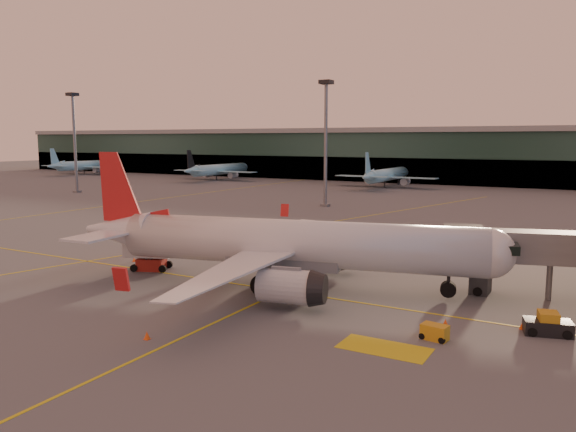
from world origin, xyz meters
The scene contains 16 objects.
ground centered at (0.00, 0.00, 0.00)m, with size 600.00×600.00×0.00m, color #4C4F54.
taxi_markings centered at (-7.32, 44.49, 0.01)m, with size 100.12×173.00×0.01m.
terminal centered at (0.00, 141.79, 8.76)m, with size 400.00×20.00×17.60m.
mast_west_far centered at (-90.00, 62.00, 14.86)m, with size 2.40×2.40×25.60m.
mast_west_near centered at (-20.00, 66.00, 14.86)m, with size 2.40×2.40×25.60m.
distant_aircraft_row centered at (-21.00, 118.00, 0.00)m, with size 290.00×34.00×13.00m.
main_airplane centered at (4.41, 6.10, 4.07)m, with size 41.06×37.37×12.52m.
jet_bridge centered at (27.67, 14.30, 4.20)m, with size 18.90×8.01×6.10m.
catering_truck centered at (-11.50, 5.32, 2.21)m, with size 5.45×3.93×3.88m.
gpu_cart centered at (20.47, -0.75, 0.52)m, with size 1.97×1.35×1.07m.
pushback_tug centered at (27.21, 4.25, 0.67)m, with size 3.53×2.47×1.64m.
cone_nose centered at (25.47, 4.56, 0.24)m, with size 0.39×0.39×0.49m.
cone_tail centered at (-15.96, 7.55, 0.25)m, with size 0.41×0.41×0.53m.
cone_wing_right centered at (3.06, -10.50, 0.28)m, with size 0.45×0.45×0.57m.
cone_wing_left centered at (4.19, 25.06, 0.28)m, with size 0.45×0.45×0.58m.
cone_fwd centered at (20.49, 2.21, 0.31)m, with size 0.50×0.50×0.64m.
Camera 1 is at (29.97, -38.27, 13.77)m, focal length 35.00 mm.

